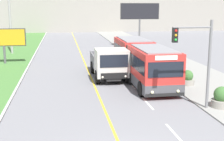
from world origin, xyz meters
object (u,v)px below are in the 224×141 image
Objects in this scene: city_bus at (142,61)px; utility_pole_far at (10,12)px; dump_truck at (110,64)px; planter_round_second at (187,78)px; billboard_large at (140,13)px; billboard_small at (3,38)px; planter_round_near at (222,98)px; traffic_light_mast at (198,53)px.

utility_pole_far is (-12.37, 16.08, 3.53)m from city_bus.
dump_truck reaches higher than planter_round_second.
billboard_large reaches higher than city_bus.
utility_pole_far is 17.62m from billboard_large.
billboard_small is (0.32, -7.05, -2.46)m from utility_pole_far.
billboard_large is at bearing 85.70° from planter_round_near.
planter_round_second is (14.88, -11.49, -2.03)m from billboard_small.
planter_round_near reaches higher than planter_round_second.
city_bus is 10.68× the size of planter_round_second.
billboard_small is (-16.86, -10.94, -2.24)m from billboard_large.
traffic_light_mast reaches higher than billboard_small.
planter_round_near is 5.27m from planter_round_second.
billboard_large is (7.34, 19.64, 3.54)m from dump_truck.
billboard_small is (-12.04, 9.03, 1.07)m from city_bus.
traffic_light_mast is at bearing -108.08° from planter_round_second.
city_bus is 9.68× the size of planter_round_near.
traffic_light_mast is 0.82× the size of billboard_large.
planter_round_near is at bearing -0.45° from traffic_light_mast.
planter_round_near is at bearing -57.61° from utility_pole_far.
city_bus is 2.31× the size of traffic_light_mast.
traffic_light_mast is 3.10m from planter_round_near.
utility_pole_far reaches higher than billboard_large.
city_bus is 3.87m from planter_round_second.
planter_round_second is (2.83, -2.45, -0.96)m from city_bus.
billboard_small is at bearing 131.41° from planter_round_near.
utility_pole_far is 27.40m from traffic_light_mast.
dump_truck is 1.31× the size of traffic_light_mast.
dump_truck is at bearing 123.13° from planter_round_near.
dump_truck is 0.67× the size of utility_pole_far.
billboard_small reaches higher than planter_round_second.
dump_truck is 21.26m from billboard_large.
billboard_small is 22.42m from planter_round_near.
utility_pole_far is 8.24× the size of planter_round_near.
billboard_large is 20.22m from billboard_small.
traffic_light_mast is 21.31m from billboard_small.
city_bus is at bearing 98.28° from traffic_light_mast.
utility_pole_far is 1.97× the size of traffic_light_mast.
traffic_light_mast reaches higher than planter_round_near.
city_bus is at bearing -7.55° from dump_truck.
planter_round_near is 1.10× the size of planter_round_second.
traffic_light_mast is at bearing -60.44° from utility_pole_far.
traffic_light_mast is at bearing -65.58° from dump_truck.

